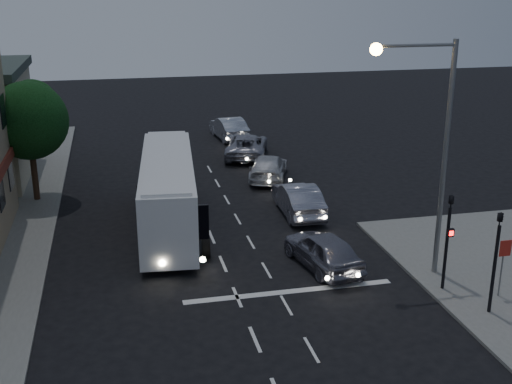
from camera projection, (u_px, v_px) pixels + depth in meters
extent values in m
plane|color=black|center=(248.00, 324.00, 21.70)|extent=(120.00, 120.00, 0.00)
cube|color=silver|center=(255.00, 339.00, 20.77)|extent=(0.12, 1.60, 0.01)
cube|color=silver|center=(237.00, 297.00, 23.55)|extent=(0.12, 1.60, 0.01)
cube|color=silver|center=(223.00, 264.00, 26.33)|extent=(0.12, 1.60, 0.01)
cube|color=silver|center=(212.00, 237.00, 29.11)|extent=(0.12, 1.60, 0.01)
cube|color=silver|center=(202.00, 215.00, 31.89)|extent=(0.12, 1.60, 0.01)
cube|color=silver|center=(194.00, 196.00, 34.67)|extent=(0.12, 1.60, 0.01)
cube|color=silver|center=(188.00, 180.00, 37.45)|extent=(0.12, 1.60, 0.01)
cube|color=silver|center=(311.00, 350.00, 20.18)|extent=(0.10, 1.50, 0.01)
cube|color=silver|center=(286.00, 305.00, 22.96)|extent=(0.10, 1.50, 0.01)
cube|color=silver|center=(267.00, 270.00, 25.74)|extent=(0.10, 1.50, 0.01)
cube|color=silver|center=(251.00, 242.00, 28.52)|extent=(0.10, 1.50, 0.01)
cube|color=silver|center=(238.00, 219.00, 31.30)|extent=(0.10, 1.50, 0.01)
cube|color=silver|center=(227.00, 200.00, 34.08)|extent=(0.10, 1.50, 0.01)
cube|color=silver|center=(217.00, 183.00, 36.86)|extent=(0.10, 1.50, 0.01)
cube|color=silver|center=(209.00, 169.00, 39.64)|extent=(0.10, 1.50, 0.01)
cube|color=silver|center=(289.00, 292.00, 23.97)|extent=(8.00, 0.35, 0.01)
cube|color=white|center=(168.00, 191.00, 29.71)|extent=(3.31, 11.27, 2.96)
cube|color=white|center=(167.00, 159.00, 29.23)|extent=(2.91, 10.87, 0.17)
cube|color=black|center=(181.00, 223.00, 24.46)|extent=(2.13, 0.30, 1.39)
cube|color=black|center=(191.00, 174.00, 30.19)|extent=(0.88, 9.22, 0.83)
cube|color=black|center=(141.00, 177.00, 29.70)|extent=(0.88, 9.22, 0.83)
cube|color=#A51204|center=(191.00, 192.00, 30.94)|extent=(0.49, 5.07, 1.30)
cube|color=#A51204|center=(142.00, 195.00, 30.45)|extent=(0.49, 5.07, 1.30)
cylinder|color=black|center=(150.00, 253.00, 26.28)|extent=(0.41, 0.95, 0.93)
cylinder|color=black|center=(206.00, 248.00, 26.76)|extent=(0.41, 0.95, 0.93)
cylinder|color=black|center=(142.00, 204.00, 32.03)|extent=(0.41, 0.95, 0.93)
cylinder|color=black|center=(188.00, 201.00, 32.51)|extent=(0.41, 0.95, 0.93)
cylinder|color=black|center=(140.00, 194.00, 33.49)|extent=(0.41, 0.95, 0.93)
cylinder|color=black|center=(184.00, 191.00, 33.97)|extent=(0.41, 0.95, 0.93)
cylinder|color=#FFF2CC|center=(162.00, 263.00, 24.72)|extent=(0.24, 0.07, 0.24)
cylinder|color=#FFF2CC|center=(203.00, 260.00, 25.05)|extent=(0.24, 0.07, 0.24)
imported|color=gray|center=(323.00, 250.00, 25.80)|extent=(2.55, 4.66, 1.50)
imported|color=#9998A7|center=(298.00, 199.00, 31.76)|extent=(1.77, 4.81, 1.57)
imported|color=silver|center=(268.00, 167.00, 37.49)|extent=(3.45, 5.22, 1.41)
imported|color=#91919E|center=(247.00, 146.00, 42.17)|extent=(3.95, 5.99, 1.53)
imported|color=silver|center=(229.00, 128.00, 47.00)|extent=(2.24, 5.13, 1.64)
cylinder|color=black|center=(446.00, 249.00, 23.50)|extent=(0.12, 0.12, 3.20)
imported|color=black|center=(451.00, 196.00, 22.86)|extent=(0.15, 0.18, 0.90)
cube|color=black|center=(450.00, 233.00, 23.11)|extent=(0.25, 0.12, 0.30)
cube|color=#FF0C0C|center=(451.00, 233.00, 23.05)|extent=(0.16, 0.02, 0.18)
cylinder|color=black|center=(494.00, 269.00, 21.79)|extent=(0.12, 0.12, 3.20)
imported|color=black|center=(501.00, 213.00, 21.15)|extent=(0.18, 0.15, 0.90)
cylinder|color=slate|center=(501.00, 270.00, 23.11)|extent=(0.06, 0.06, 2.00)
cube|color=#AA2017|center=(505.00, 248.00, 22.77)|extent=(0.45, 0.03, 0.60)
cylinder|color=slate|center=(445.00, 162.00, 23.97)|extent=(0.20, 0.20, 9.00)
cylinder|color=slate|center=(417.00, 45.00, 22.32)|extent=(3.00, 0.12, 0.12)
sphere|color=#FFBF59|center=(376.00, 49.00, 22.03)|extent=(0.44, 0.44, 0.44)
cube|color=black|center=(1.00, 192.00, 27.90)|extent=(0.06, 1.30, 1.50)
cube|color=black|center=(10.00, 173.00, 30.68)|extent=(0.06, 1.30, 1.50)
cube|color=black|center=(3.00, 111.00, 29.74)|extent=(0.06, 1.30, 1.50)
cylinder|color=black|center=(35.00, 173.00, 33.41)|extent=(0.32, 0.32, 2.80)
sphere|color=black|center=(29.00, 121.00, 32.53)|extent=(4.00, 4.00, 4.00)
sphere|color=#184D1F|center=(32.00, 105.00, 32.91)|extent=(2.60, 2.60, 2.60)
sphere|color=black|center=(20.00, 115.00, 31.79)|extent=(2.40, 2.40, 2.40)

